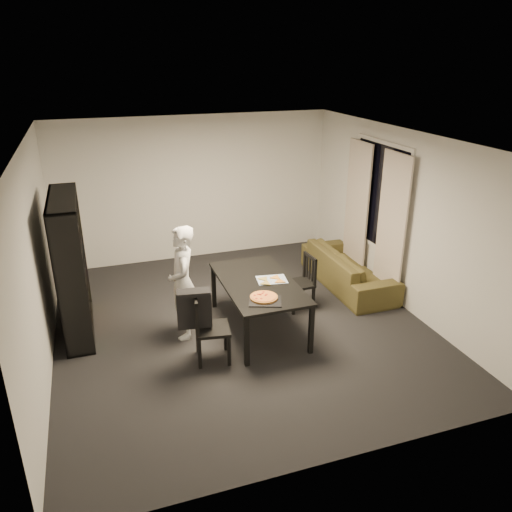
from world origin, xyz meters
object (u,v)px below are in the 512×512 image
object	(u,v)px
bookshelf	(72,266)
pepperoni_pizza	(264,297)
baking_tray	(265,301)
person	(183,283)
dining_table	(258,286)
sofa	(348,268)
chair_left	(205,324)
chair_right	(304,278)

from	to	relation	value
bookshelf	pepperoni_pizza	world-z (taller)	bookshelf
bookshelf	pepperoni_pizza	bearing A→B (deg)	-29.66
bookshelf	baking_tray	bearing A→B (deg)	-30.95
person	baking_tray	world-z (taller)	person
dining_table	sofa	xyz separation A→B (m)	(1.86, 0.85, -0.35)
person	pepperoni_pizza	xyz separation A→B (m)	(0.90, -0.67, -0.04)
dining_table	bookshelf	bearing A→B (deg)	161.61
person	baking_tray	bearing A→B (deg)	56.50
dining_table	baking_tray	size ratio (longest dim) A/B	4.28
baking_tray	chair_left	bearing A→B (deg)	176.59
dining_table	chair_left	distance (m)	1.02
bookshelf	person	xyz separation A→B (m)	(1.36, -0.62, -0.17)
dining_table	pepperoni_pizza	size ratio (longest dim) A/B	4.89
person	pepperoni_pizza	size ratio (longest dim) A/B	4.44
baking_tray	sofa	distance (m)	2.46
chair_left	pepperoni_pizza	distance (m)	0.80
dining_table	chair_left	world-z (taller)	chair_left
bookshelf	sofa	distance (m)	4.27
chair_right	baking_tray	distance (m)	1.37
bookshelf	chair_right	xyz separation A→B (m)	(3.21, -0.40, -0.48)
bookshelf	chair_right	world-z (taller)	bookshelf
bookshelf	sofa	world-z (taller)	bookshelf
chair_right	baking_tray	world-z (taller)	chair_right
chair_left	person	xyz separation A→B (m)	(-0.13, 0.69, 0.26)
pepperoni_pizza	person	bearing A→B (deg)	143.35
dining_table	chair_right	size ratio (longest dim) A/B	2.07
bookshelf	sofa	bearing A→B (deg)	0.90
dining_table	pepperoni_pizza	world-z (taller)	pepperoni_pizza
bookshelf	chair_right	size ratio (longest dim) A/B	2.29
bookshelf	dining_table	world-z (taller)	bookshelf
chair_left	chair_right	bearing A→B (deg)	-53.30
bookshelf	chair_left	distance (m)	2.03
sofa	pepperoni_pizza	bearing A→B (deg)	124.66
chair_left	sofa	world-z (taller)	chair_left
baking_tray	pepperoni_pizza	distance (m)	0.07
person	sofa	distance (m)	2.97
chair_right	pepperoni_pizza	world-z (taller)	chair_right
chair_right	person	xyz separation A→B (m)	(-1.84, -0.22, 0.30)
person	bookshelf	bearing A→B (deg)	-108.57
bookshelf	pepperoni_pizza	size ratio (longest dim) A/B	5.43
person	chair_right	bearing A→B (deg)	102.71
sofa	baking_tray	bearing A→B (deg)	125.89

